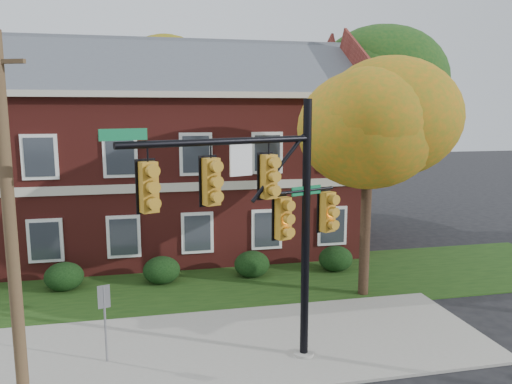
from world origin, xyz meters
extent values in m
plane|color=black|center=(0.00, 0.00, 0.00)|extent=(120.00, 120.00, 0.00)
cube|color=gray|center=(0.00, 1.00, 0.04)|extent=(14.00, 5.00, 0.08)
cube|color=#193811|center=(0.00, 6.00, 0.02)|extent=(30.00, 6.00, 0.04)
cube|color=maroon|center=(-2.00, 12.00, 3.50)|extent=(18.00, 8.00, 7.00)
cube|color=beige|center=(-2.00, 12.00, 7.12)|extent=(18.80, 8.80, 0.24)
cube|color=beige|center=(-2.00, 7.97, 3.50)|extent=(18.00, 0.12, 0.35)
ellipsoid|color=black|center=(-5.50, 6.70, 0.53)|extent=(1.40, 1.26, 1.05)
ellipsoid|color=black|center=(-2.00, 6.70, 0.53)|extent=(1.40, 1.26, 1.05)
ellipsoid|color=black|center=(1.50, 6.70, 0.53)|extent=(1.40, 1.26, 1.05)
ellipsoid|color=black|center=(5.00, 6.70, 0.53)|extent=(1.40, 1.26, 1.05)
cylinder|color=black|center=(5.00, 4.00, 2.88)|extent=(0.36, 0.36, 5.76)
ellipsoid|color=#CB6811|center=(5.00, 4.00, 6.48)|extent=(4.25, 4.25, 3.60)
ellipsoid|color=#CB6811|center=(5.62, 3.62, 7.08)|extent=(3.50, 3.50, 3.00)
cylinder|color=black|center=(9.00, 13.00, 3.52)|extent=(0.36, 0.36, 7.04)
ellipsoid|color=#103D13|center=(9.00, 13.00, 7.92)|extent=(5.95, 5.95, 5.04)
ellipsoid|color=#103D13|center=(9.88, 12.47, 8.52)|extent=(4.90, 4.90, 4.20)
cylinder|color=black|center=(-1.00, 20.00, 3.84)|extent=(0.36, 0.36, 7.68)
ellipsoid|color=#BD7910|center=(-1.00, 20.00, 8.64)|extent=(6.46, 6.46, 5.47)
ellipsoid|color=#BD7910|center=(-0.05, 19.43, 9.24)|extent=(5.32, 5.32, 4.56)
cylinder|color=gray|center=(1.52, 0.04, 0.08)|extent=(0.54, 0.54, 0.16)
cylinder|color=black|center=(1.52, 0.04, 3.40)|extent=(0.28, 0.28, 6.79)
cylinder|color=black|center=(-0.74, -0.85, 5.82)|extent=(4.57, 1.92, 0.16)
cylinder|color=black|center=(1.52, 0.04, 4.51)|extent=(1.65, 0.71, 0.08)
cube|color=#B07A1C|center=(-2.37, -1.49, 4.95)|extent=(0.50, 0.43, 1.13)
cube|color=#B07A1C|center=(-1.01, -0.96, 4.95)|extent=(0.50, 0.43, 1.13)
cube|color=#B07A1C|center=(0.43, -0.39, 4.95)|extent=(0.50, 0.43, 1.13)
cube|color=silver|center=(-0.29, -0.67, 5.39)|extent=(0.56, 0.25, 0.73)
cube|color=#0D693B|center=(-2.82, -1.67, 6.04)|extent=(0.92, 0.39, 0.23)
cube|color=#B07A1C|center=(0.84, -0.23, 3.88)|extent=(0.50, 0.43, 1.13)
cube|color=#B07A1C|center=(2.20, 0.30, 3.88)|extent=(0.50, 0.43, 1.13)
cube|color=#0D693B|center=(1.52, 0.04, 4.51)|extent=(0.87, 0.37, 0.22)
cylinder|color=brown|center=(-5.30, -0.53, 4.06)|extent=(0.36, 0.36, 8.11)
cylinder|color=slate|center=(-3.58, 0.78, 1.06)|extent=(0.07, 0.07, 2.12)
cube|color=slate|center=(-3.58, 0.78, 1.83)|extent=(0.31, 0.12, 0.60)
camera|label=1|loc=(-2.36, -11.82, 6.49)|focal=35.00mm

